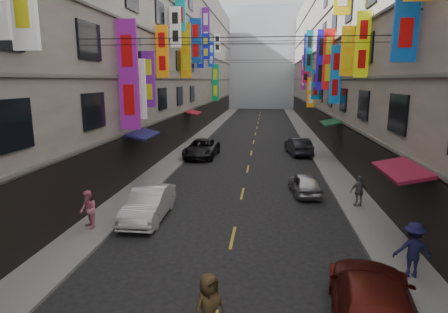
% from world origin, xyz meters
% --- Properties ---
extents(sidewalk_left, '(2.00, 90.00, 0.12)m').
position_xyz_m(sidewalk_left, '(-6.00, 42.00, 0.06)').
color(sidewalk_left, slate).
rests_on(sidewalk_left, ground).
extents(sidewalk_right, '(2.00, 90.00, 0.12)m').
position_xyz_m(sidewalk_right, '(6.00, 42.00, 0.06)').
color(sidewalk_right, slate).
rests_on(sidewalk_right, ground).
extents(building_row_left, '(10.14, 90.00, 19.00)m').
position_xyz_m(building_row_left, '(-11.99, 42.00, 9.49)').
color(building_row_left, '#9B958D').
rests_on(building_row_left, ground).
extents(building_row_right, '(10.14, 90.00, 19.00)m').
position_xyz_m(building_row_right, '(11.99, 42.00, 9.49)').
color(building_row_right, '#A5978A').
rests_on(building_row_right, ground).
extents(haze_block, '(18.00, 8.00, 22.00)m').
position_xyz_m(haze_block, '(0.00, 92.00, 11.00)').
color(haze_block, '#AAB3BD').
rests_on(haze_block, ground).
extents(shop_signage, '(14.00, 55.00, 12.20)m').
position_xyz_m(shop_signage, '(-0.19, 35.02, 8.98)').
color(shop_signage, '#0E55AB').
rests_on(shop_signage, ground).
extents(street_awnings, '(13.99, 35.20, 0.41)m').
position_xyz_m(street_awnings, '(-1.26, 26.00, 3.00)').
color(street_awnings, '#15511C').
rests_on(street_awnings, ground).
extents(overhead_cables, '(14.00, 38.04, 1.24)m').
position_xyz_m(overhead_cables, '(0.00, 30.00, 8.80)').
color(overhead_cables, black).
rests_on(overhead_cables, ground).
extents(lane_markings, '(0.12, 80.20, 0.01)m').
position_xyz_m(lane_markings, '(0.00, 39.00, 0.00)').
color(lane_markings, gold).
rests_on(lane_markings, ground).
extents(scooter_far_right, '(0.50, 1.80, 1.14)m').
position_xyz_m(scooter_far_right, '(3.01, 24.26, 0.44)').
color(scooter_far_right, black).
rests_on(scooter_far_right, ground).
extents(car_left_mid, '(1.60, 4.41, 1.45)m').
position_xyz_m(car_left_mid, '(-4.00, 19.63, 0.72)').
color(car_left_mid, silver).
rests_on(car_left_mid, ground).
extents(car_left_far, '(2.56, 5.30, 1.45)m').
position_xyz_m(car_left_far, '(-4.00, 33.79, 0.73)').
color(car_left_far, black).
rests_on(car_left_far, ground).
extents(car_right_near, '(2.95, 5.51, 1.52)m').
position_xyz_m(car_right_near, '(4.00, 12.69, 0.76)').
color(car_right_near, '#55140E').
rests_on(car_right_near, ground).
extents(car_right_mid, '(1.78, 3.64, 1.20)m').
position_xyz_m(car_right_mid, '(3.45, 24.30, 0.60)').
color(car_right_mid, '#B7B7BC').
rests_on(car_right_mid, ground).
extents(car_right_far, '(2.23, 4.59, 1.45)m').
position_xyz_m(car_right_far, '(4.00, 35.77, 0.72)').
color(car_right_far, '#24242B').
rests_on(car_right_far, ground).
extents(pedestrian_lfar, '(0.94, 0.95, 1.63)m').
position_xyz_m(pedestrian_lfar, '(-6.07, 18.00, 0.93)').
color(pedestrian_lfar, pink).
rests_on(pedestrian_lfar, sidewalk_left).
extents(pedestrian_rnear, '(1.19, 0.67, 1.78)m').
position_xyz_m(pedestrian_rnear, '(5.93, 15.42, 1.01)').
color(pedestrian_rnear, '#17163E').
rests_on(pedestrian_rnear, sidewalk_right).
extents(pedestrian_rfar, '(0.99, 0.67, 1.55)m').
position_xyz_m(pedestrian_rfar, '(5.86, 22.15, 0.90)').
color(pedestrian_rfar, slate).
rests_on(pedestrian_rfar, sidewalk_right).
extents(pedestrian_crossing, '(1.00, 1.01, 1.74)m').
position_xyz_m(pedestrian_crossing, '(-0.02, 11.88, 0.87)').
color(pedestrian_crossing, '#45331B').
rests_on(pedestrian_crossing, ground).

